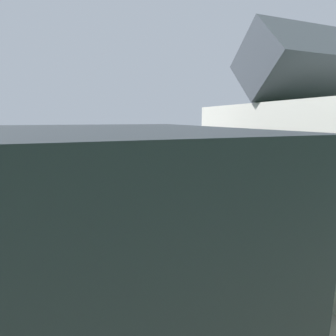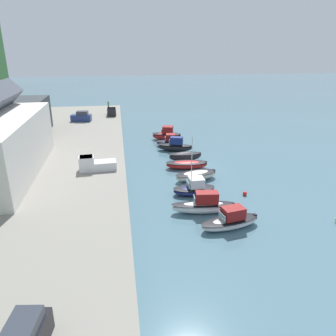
{
  "view_description": "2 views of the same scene",
  "coord_description": "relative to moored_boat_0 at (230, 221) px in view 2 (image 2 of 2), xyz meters",
  "views": [
    {
      "loc": [
        16.03,
        37.04,
        8.15
      ],
      "look_at": [
        3.77,
        3.56,
        1.44
      ],
      "focal_mm": 28.0,
      "sensor_mm": 36.0,
      "label": 1
    },
    {
      "loc": [
        -44.27,
        11.31,
        17.0
      ],
      "look_at": [
        -4.86,
        5.27,
        2.01
      ],
      "focal_mm": 35.0,
      "sensor_mm": 36.0,
      "label": 2
    }
  ],
  "objects": [
    {
      "name": "moored_boat_0",
      "position": [
        0.0,
        0.0,
        0.0
      ],
      "size": [
        3.19,
        6.47,
        2.16
      ],
      "rotation": [
        0.0,
        0.0,
        0.19
      ],
      "color": "silver",
      "rests_on": "ground_plane"
    },
    {
      "name": "moored_boat_1",
      "position": [
        3.4,
        1.81,
        0.11
      ],
      "size": [
        2.44,
        7.06,
        2.43
      ],
      "rotation": [
        0.0,
        0.0,
        -0.11
      ],
      "color": "white",
      "rests_on": "ground_plane"
    },
    {
      "name": "parked_car_0",
      "position": [
        44.3,
        18.23,
        1.85
      ],
      "size": [
        2.31,
        4.39,
        2.16
      ],
      "rotation": [
        0.0,
        0.0,
        -0.13
      ],
      "color": "navy",
      "rests_on": "quay_promenade"
    },
    {
      "name": "moored_boat_3",
      "position": [
        12.57,
        0.51,
        -0.14
      ],
      "size": [
        3.67,
        6.26,
        1.16
      ],
      "rotation": [
        0.0,
        0.0,
        0.24
      ],
      "color": "white",
      "rests_on": "ground_plane"
    },
    {
      "name": "ground_plane",
      "position": [
        17.14,
        -0.91,
        -0.77
      ],
      "size": [
        320.0,
        320.0,
        0.0
      ],
      "primitive_type": "plane",
      "color": "slate"
    },
    {
      "name": "moored_boat_2",
      "position": [
        8.19,
        1.75,
        -0.01
      ],
      "size": [
        2.5,
        5.14,
        7.26
      ],
      "rotation": [
        0.0,
        0.0,
        0.01
      ],
      "color": "navy",
      "rests_on": "ground_plane"
    },
    {
      "name": "moored_boat_7",
      "position": [
        28.76,
        1.54,
        0.01
      ],
      "size": [
        2.5,
        4.81,
        2.19
      ],
      "rotation": [
        0.0,
        0.0,
        -0.1
      ],
      "color": "navy",
      "rests_on": "ground_plane"
    },
    {
      "name": "yacht_club_building",
      "position": [
        34.63,
        28.25,
        4.03
      ],
      "size": [
        12.07,
        9.46,
        6.2
      ],
      "color": "#2D3338",
      "rests_on": "quay_promenade"
    },
    {
      "name": "mooring_buoy_0",
      "position": [
        6.86,
        -4.18,
        -0.51
      ],
      "size": [
        0.51,
        0.51,
        0.51
      ],
      "color": "red",
      "rests_on": "ground_plane"
    },
    {
      "name": "moored_boat_4",
      "position": [
        17.07,
        0.86,
        -0.18
      ],
      "size": [
        2.88,
        6.29,
        1.09
      ],
      "rotation": [
        0.0,
        0.0,
        -0.09
      ],
      "color": "red",
      "rests_on": "ground_plane"
    },
    {
      "name": "moored_boat_8",
      "position": [
        32.98,
        1.45,
        0.19
      ],
      "size": [
        3.9,
        5.98,
        2.61
      ],
      "rotation": [
        0.0,
        0.0,
        -0.28
      ],
      "color": "red",
      "rests_on": "ground_plane"
    },
    {
      "name": "pickup_truck_0",
      "position": [
        49.75,
        11.89,
        1.75
      ],
      "size": [
        4.74,
        2.03,
        1.9
      ],
      "rotation": [
        0.0,
        0.0,
        1.58
      ],
      "color": "black",
      "rests_on": "quay_promenade"
    },
    {
      "name": "pickup_truck_1",
      "position": [
        13.92,
        13.82,
        1.75
      ],
      "size": [
        2.3,
        4.86,
        1.9
      ],
      "rotation": [
        0.0,
        0.0,
        0.07
      ],
      "color": "silver",
      "rests_on": "quay_promenade"
    },
    {
      "name": "person_on_quay",
      "position": [
        57.35,
        12.75,
        2.03
      ],
      "size": [
        0.4,
        0.4,
        2.14
      ],
      "color": "#232838",
      "rests_on": "quay_promenade"
    },
    {
      "name": "moored_boat_6",
      "position": [
        25.59,
        1.09,
        0.13
      ],
      "size": [
        3.6,
        6.17,
        2.48
      ],
      "rotation": [
        0.0,
        0.0,
        -0.35
      ],
      "color": "black",
      "rests_on": "ground_plane"
    },
    {
      "name": "quay_promenade",
      "position": [
        17.14,
        25.2,
        0.08
      ],
      "size": [
        92.01,
        30.73,
        1.69
      ],
      "color": "gray",
      "rests_on": "ground_plane"
    },
    {
      "name": "moored_boat_5",
      "position": [
        20.39,
        0.42,
        -0.01
      ],
      "size": [
        1.73,
        5.12,
        1.43
      ],
      "rotation": [
        0.0,
        0.0,
        0.01
      ],
      "color": "black",
      "rests_on": "ground_plane"
    }
  ]
}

